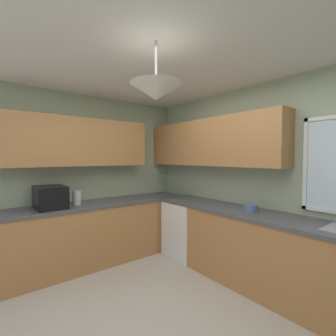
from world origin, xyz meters
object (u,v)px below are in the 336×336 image
Objects in this scene: dishwasher at (187,229)px; kettle at (77,198)px; bowl at (251,208)px; microwave at (50,197)px.

dishwasher is 4.25× the size of kettle.
kettle is 1.19× the size of bowl.
dishwasher is 1.23m from bowl.
microwave is 0.34m from kettle.
microwave is at bearing -93.37° from kettle.
bowl is at bearing 1.54° from dishwasher.
kettle is (-0.64, -1.53, 0.58)m from dishwasher.
bowl reaches higher than dishwasher.
kettle reaches higher than bowl.
dishwasher is at bearing 67.30° from kettle.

